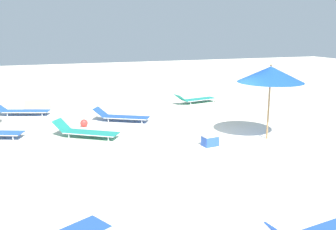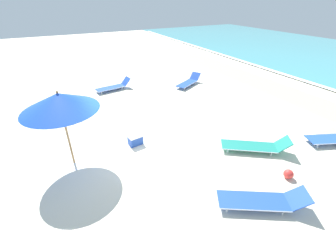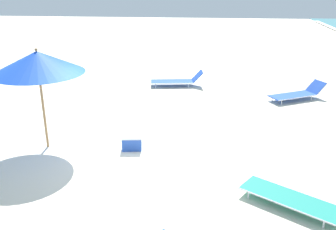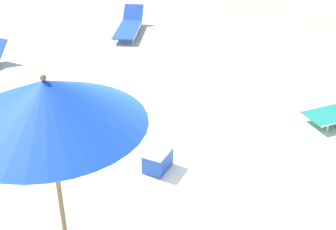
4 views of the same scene
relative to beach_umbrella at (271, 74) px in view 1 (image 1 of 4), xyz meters
The scene contains 8 objects.
ground_plane 3.12m from the beach_umbrella, 82.22° to the left, with size 60.00×60.00×0.16m.
beach_umbrella is the anchor object (origin of this frame).
sun_lounger_beside_umbrella 10.47m from the beach_umbrella, 50.31° to the left, with size 1.33×2.40×0.52m.
sun_lounger_near_water_left 6.79m from the beach_umbrella, ahead, with size 1.01×2.29×0.51m.
sun_lounger_near_water_right 6.49m from the beach_umbrella, 68.77° to the left, with size 1.77×2.21×0.57m.
sun_lounger_mid_beach_pair_a 6.10m from the beach_umbrella, 45.30° to the left, with size 1.64×2.21×0.52m.
beach_ball 7.03m from the beach_umbrella, 56.74° to the left, with size 0.29×0.29×0.29m.
cooler_box 2.94m from the beach_umbrella, 91.65° to the left, with size 0.42×0.54×0.37m.
Camera 1 is at (-10.61, 5.12, 3.65)m, focal length 40.00 mm.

